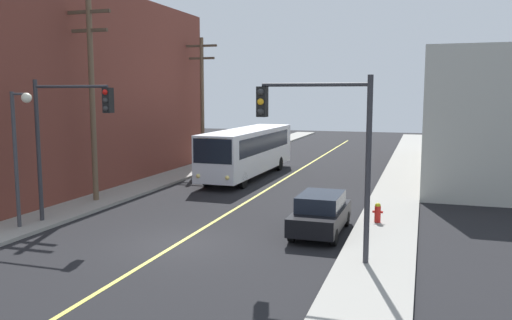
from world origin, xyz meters
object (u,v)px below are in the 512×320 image
traffic_signal_left_corner (68,124)px  utility_pole_mid (202,96)px  city_bus (248,150)px  fire_hydrant (378,212)px  street_lamp_left (19,140)px  parked_car_black (321,213)px  traffic_signal_right_corner (320,133)px  utility_pole_near (92,92)px

traffic_signal_left_corner → utility_pole_mid: bearing=95.8°
city_bus → fire_hydrant: bearing=-48.8°
traffic_signal_left_corner → street_lamp_left: size_ratio=1.09×
utility_pole_mid → street_lamp_left: utility_pole_mid is taller
parked_car_black → utility_pole_mid: size_ratio=0.46×
city_bus → traffic_signal_right_corner: bearing=-63.9°
utility_pole_mid → traffic_signal_right_corner: size_ratio=1.58×
city_bus → utility_pole_mid: 6.64m
parked_car_black → fire_hydrant: size_ratio=5.25×
parked_car_black → street_lamp_left: bearing=-164.1°
traffic_signal_left_corner → traffic_signal_right_corner: size_ratio=1.00×
parked_car_black → street_lamp_left: size_ratio=0.80×
traffic_signal_right_corner → fire_hydrant: (1.44, 5.57, -3.72)m
utility_pole_mid → traffic_signal_left_corner: 18.02m
utility_pole_near → traffic_signal_right_corner: 14.11m
city_bus → utility_pole_near: (-4.75, -10.36, 3.83)m
street_lamp_left → utility_pole_near: bearing=94.9°
utility_pole_near → traffic_signal_right_corner: utility_pole_near is taller
traffic_signal_right_corner → city_bus: bearing=116.1°
parked_car_black → traffic_signal_right_corner: size_ratio=0.73×
utility_pole_mid → fire_hydrant: (14.08, -13.84, -4.80)m
traffic_signal_left_corner → street_lamp_left: 1.94m
utility_pole_near → traffic_signal_left_corner: (1.90, -4.44, -1.35)m
utility_pole_near → traffic_signal_left_corner: size_ratio=1.67×
utility_pole_mid → street_lamp_left: (0.40, -19.09, -1.64)m
fire_hydrant → city_bus: bearing=131.2°
parked_car_black → fire_hydrant: 2.86m
street_lamp_left → fire_hydrant: (13.68, 5.26, -3.16)m
city_bus → traffic_signal_left_corner: (-2.85, -14.80, 2.49)m
utility_pole_near → parked_car_black: bearing=-11.0°
parked_car_black → utility_pole_mid: 20.36m
traffic_signal_right_corner → street_lamp_left: bearing=178.5°
utility_pole_near → street_lamp_left: utility_pole_near is taller
utility_pole_near → traffic_signal_left_corner: 5.01m
utility_pole_near → street_lamp_left: 5.97m
fire_hydrant → traffic_signal_right_corner: bearing=-104.5°
utility_pole_near → utility_pole_mid: (0.08, 13.45, -0.27)m
fire_hydrant → parked_car_black: bearing=-136.5°
traffic_signal_left_corner → street_lamp_left: traffic_signal_left_corner is taller
city_bus → utility_pole_near: 12.02m
parked_car_black → utility_pole_near: bearing=169.0°
utility_pole_mid → street_lamp_left: 19.17m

